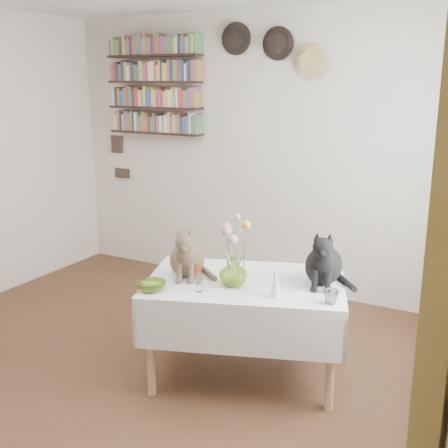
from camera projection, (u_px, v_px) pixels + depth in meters
The scene contains 15 objects.
room at pixel (94, 200), 3.17m from camera, with size 4.08×4.58×2.58m.
curtain at pixel (445, 279), 2.21m from camera, with size 0.12×0.38×2.10m, color brown.
dining_table at pixel (245, 305), 3.61m from camera, with size 1.44×1.17×0.67m.
tabby_cat at pixel (187, 250), 3.62m from camera, with size 0.23×0.30×0.35m, color #786345, non-canonical shape.
black_cat at pixel (324, 255), 3.47m from camera, with size 0.25×0.31×0.37m, color black, non-canonical shape.
flower_vase at pixel (233, 272), 3.46m from camera, with size 0.17×0.17×0.18m, color #B2D14E.
green_bowl at pixel (151, 286), 3.40m from camera, with size 0.18×0.18×0.06m, color #B2D14E.
drinking_glass at pixel (331, 297), 3.19m from camera, with size 0.09×0.09×0.08m, color white.
candlestick at pixel (275, 288), 3.29m from camera, with size 0.05×0.05×0.17m.
berry_jar at pixel (199, 277), 3.37m from camera, with size 0.05×0.05×0.20m.
porcelain_figurine at pixel (332, 278), 3.51m from camera, with size 0.05×0.05×0.09m.
flower_bouquet at pixel (235, 232), 3.41m from camera, with size 0.17×0.12×0.39m.
bookshelf_unit at pixel (155, 86), 5.37m from camera, with size 1.00×0.16×0.91m.
wall_hats at pixel (273, 47), 4.74m from camera, with size 0.98×0.09×0.48m.
wall_art_plaques at pixel (119, 156), 5.85m from camera, with size 0.21×0.02×0.44m.
Camera 1 is at (2.13, -2.37, 1.92)m, focal length 45.00 mm.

